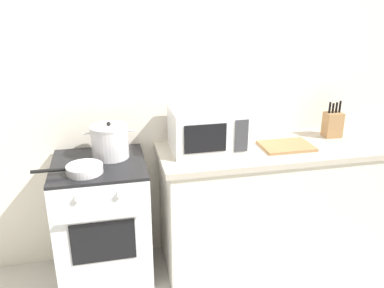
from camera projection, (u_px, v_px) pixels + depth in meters
The scene contains 9 objects.
back_wall at pixel (185, 95), 2.91m from camera, with size 4.40×0.10×2.50m, color silver.
lower_cabinet_right at pixel (272, 206), 3.00m from camera, with size 1.64×0.56×0.88m, color beige.
countertop_right at pixel (277, 150), 2.84m from camera, with size 1.70×0.60×0.04m, color #ADA393.
stove at pixel (104, 224), 2.72m from camera, with size 0.60×0.64×0.92m.
stock_pot at pixel (110, 141), 2.61m from camera, with size 0.33×0.25×0.25m.
frying_pan at pixel (83, 169), 2.40m from camera, with size 0.42×0.22×0.05m.
microwave at pixel (207, 129), 2.73m from camera, with size 0.50×0.37×0.30m.
cutting_board at pixel (286, 146), 2.82m from camera, with size 0.36×0.26×0.02m, color #997047.
knife_block at pixel (333, 124), 3.00m from camera, with size 0.13×0.10×0.28m.
Camera 1 is at (-0.26, -1.83, 1.93)m, focal length 37.03 mm.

